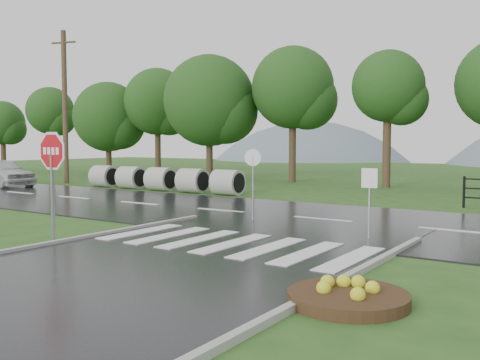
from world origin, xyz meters
The scene contains 11 objects.
ground centered at (0.00, 0.00, 0.00)m, with size 120.00×120.00×0.00m, color #274F1A.
main_road centered at (0.00, 10.00, 0.00)m, with size 90.00×8.00×0.04m, color black.
crosswalk centered at (0.00, 5.00, 0.06)m, with size 6.50×2.80×0.02m.
treeline centered at (1.00, 24.00, 0.00)m, with size 83.20×5.20×10.00m.
culvert_pipes centered at (-11.44, 15.00, 0.60)m, with size 9.70×1.20×1.20m.
stop_sign centered at (-3.83, 2.82, 2.01)m, with size 1.29×0.06×2.91m.
flower_bed centered at (4.10, 2.19, 0.14)m, with size 1.86×1.86×0.37m.
reg_sign_small centered at (2.42, 7.55, 1.32)m, with size 0.40×0.07×1.82m.
reg_sign_round centered at (-1.70, 8.55, 1.43)m, with size 0.51×0.19×2.26m.
car_white centered at (-20.42, 11.72, 0.00)m, with size 4.78×1.92×1.63m, color silver.
utility_pole_west centered at (-19.55, 15.50, 4.63)m, with size 1.59×0.55×9.12m.
Camera 1 is at (7.20, -5.37, 2.46)m, focal length 40.00 mm.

